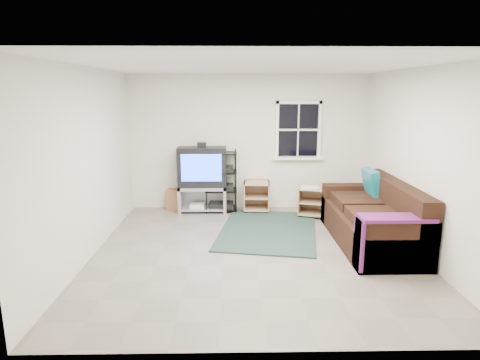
{
  "coord_description": "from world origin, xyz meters",
  "views": [
    {
      "loc": [
        -0.31,
        -5.45,
        2.26
      ],
      "look_at": [
        -0.21,
        0.4,
        0.98
      ],
      "focal_mm": 30.0,
      "sensor_mm": 36.0,
      "label": 1
    }
  ],
  "objects_px": {
    "side_table_right": "(312,199)",
    "av_rack": "(221,185)",
    "sofa": "(373,220)",
    "side_table_left": "(257,195)",
    "tv_unit": "(202,174)"
  },
  "relations": [
    {
      "from": "side_table_right",
      "to": "av_rack",
      "type": "bearing_deg",
      "value": 169.2
    },
    {
      "from": "side_table_right",
      "to": "sofa",
      "type": "xyz_separation_m",
      "value": [
        0.65,
        -1.42,
        0.05
      ]
    },
    {
      "from": "side_table_left",
      "to": "side_table_right",
      "type": "relative_size",
      "value": 0.94
    },
    {
      "from": "av_rack",
      "to": "side_table_left",
      "type": "xyz_separation_m",
      "value": [
        0.68,
        0.01,
        -0.21
      ]
    },
    {
      "from": "sofa",
      "to": "side_table_left",
      "type": "bearing_deg",
      "value": 133.51
    },
    {
      "from": "tv_unit",
      "to": "sofa",
      "type": "bearing_deg",
      "value": -32.54
    },
    {
      "from": "tv_unit",
      "to": "side_table_right",
      "type": "bearing_deg",
      "value": -8.54
    },
    {
      "from": "side_table_left",
      "to": "sofa",
      "type": "height_order",
      "value": "sofa"
    },
    {
      "from": "sofa",
      "to": "tv_unit",
      "type": "bearing_deg",
      "value": 147.46
    },
    {
      "from": "side_table_left",
      "to": "side_table_right",
      "type": "bearing_deg",
      "value": -18.29
    },
    {
      "from": "side_table_left",
      "to": "sofa",
      "type": "bearing_deg",
      "value": -46.49
    },
    {
      "from": "side_table_left",
      "to": "av_rack",
      "type": "bearing_deg",
      "value": -179.03
    },
    {
      "from": "av_rack",
      "to": "side_table_right",
      "type": "bearing_deg",
      "value": -10.8
    },
    {
      "from": "side_table_right",
      "to": "side_table_left",
      "type": "bearing_deg",
      "value": 161.71
    },
    {
      "from": "tv_unit",
      "to": "side_table_right",
      "type": "distance_m",
      "value": 2.13
    }
  ]
}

